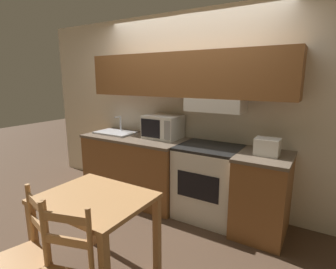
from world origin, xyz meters
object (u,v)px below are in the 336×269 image
chair_left_of_table (22,260)px  microwave (163,127)px  toaster (267,147)px  sink_basin (115,132)px  dining_table (95,211)px  stove_range (208,182)px

chair_left_of_table → microwave: bearing=109.1°
toaster → microwave: bearing=175.4°
sink_basin → dining_table: 1.84m
dining_table → stove_range: bearing=75.4°
sink_basin → dining_table: size_ratio=0.65×
stove_range → toaster: (0.66, -0.02, 0.54)m
sink_basin → toaster: bearing=0.2°
microwave → stove_range: bearing=-7.3°
toaster → dining_table: toaster is taller
toaster → chair_left_of_table: bearing=-122.1°
dining_table → chair_left_of_table: bearing=-110.5°
sink_basin → chair_left_of_table: bearing=-65.3°
sink_basin → stove_range: bearing=1.0°
stove_range → microwave: 0.94m
stove_range → chair_left_of_table: bearing=-106.2°
stove_range → toaster: bearing=-1.7°
sink_basin → chair_left_of_table: sink_basin is taller
stove_range → sink_basin: size_ratio=1.57×
microwave → toaster: 1.39m
microwave → toaster: microwave is taller
toaster → dining_table: bearing=-125.8°
stove_range → chair_left_of_table: chair_left_of_table is taller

